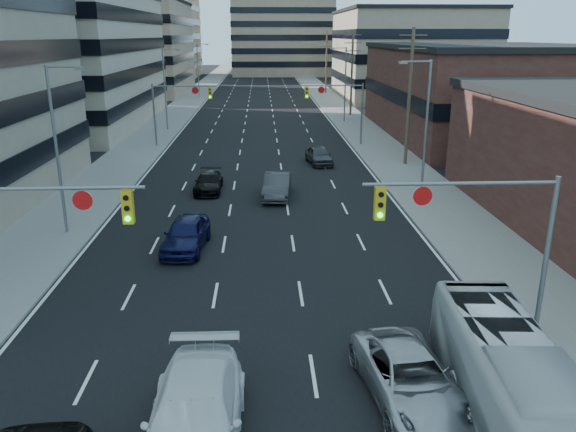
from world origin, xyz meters
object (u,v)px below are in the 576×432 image
(white_van, at_px, (195,419))
(transit_bus, at_px, (519,398))
(silver_suv, at_px, (410,378))
(sedan_blue, at_px, (186,234))

(white_van, relative_size, transit_bus, 0.61)
(transit_bus, bearing_deg, silver_suv, 143.73)
(sedan_blue, bearing_deg, transit_bus, -49.39)
(silver_suv, bearing_deg, transit_bus, -47.34)
(transit_bus, distance_m, sedan_blue, 18.15)
(transit_bus, relative_size, sedan_blue, 2.08)
(silver_suv, height_order, transit_bus, transit_bus)
(silver_suv, bearing_deg, white_van, -171.07)
(silver_suv, bearing_deg, sedan_blue, 115.47)
(silver_suv, distance_m, sedan_blue, 15.18)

